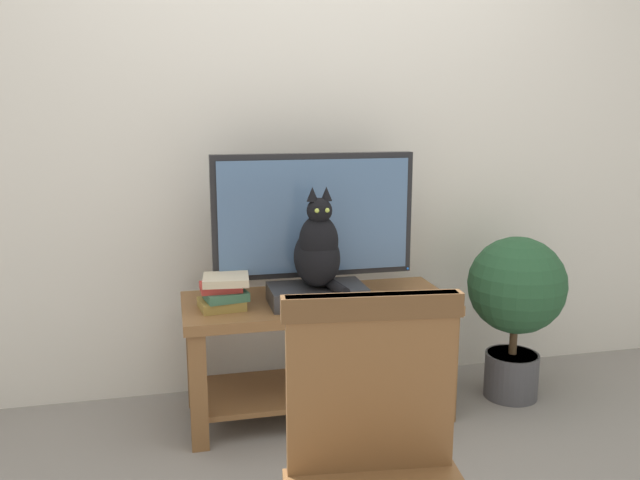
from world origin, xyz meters
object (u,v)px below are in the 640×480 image
object	(u,v)px
tv	(314,221)
cat	(318,250)
tv_stand	(317,335)
book_stack	(224,292)
potted_plant	(516,298)
media_box	(317,295)
wooden_chair	(380,468)

from	to	relation	value
tv	cat	world-z (taller)	tv
tv	tv_stand	bearing A→B (deg)	-90.02
book_stack	cat	bearing A→B (deg)	-5.30
tv_stand	tv	bearing A→B (deg)	89.98
tv	potted_plant	world-z (taller)	tv
media_box	cat	distance (m)	0.20
wooden_chair	potted_plant	world-z (taller)	wooden_chair
cat	potted_plant	size ratio (longest dim) A/B	0.55
media_box	potted_plant	xyz separation A→B (m)	(0.96, 0.02, -0.08)
tv	media_box	size ratio (longest dim) A/B	2.19
media_box	potted_plant	distance (m)	0.96
cat	potted_plant	xyz separation A→B (m)	(0.96, 0.03, -0.28)
tv_stand	book_stack	size ratio (longest dim) A/B	5.28
media_box	cat	bearing A→B (deg)	-85.58
media_box	book_stack	size ratio (longest dim) A/B	1.84
wooden_chair	book_stack	xyz separation A→B (m)	(-0.25, 1.31, 0.07)
cat	book_stack	distance (m)	0.43
cat	book_stack	world-z (taller)	cat
tv_stand	book_stack	world-z (taller)	book_stack
tv_stand	potted_plant	size ratio (longest dim) A/B	1.50
tv_stand	wooden_chair	distance (m)	1.38
media_box	wooden_chair	bearing A→B (deg)	-96.30
potted_plant	media_box	bearing A→B (deg)	-178.80
tv_stand	wooden_chair	world-z (taller)	wooden_chair
wooden_chair	potted_plant	xyz separation A→B (m)	(1.10, 1.31, -0.04)
media_box	wooden_chair	distance (m)	1.30
wooden_chair	potted_plant	distance (m)	1.71
cat	potted_plant	distance (m)	1.00
tv	wooden_chair	bearing A→B (deg)	-96.41
wooden_chair	potted_plant	bearing A→B (deg)	49.91
cat	wooden_chair	world-z (taller)	cat
tv	cat	bearing A→B (deg)	-96.25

